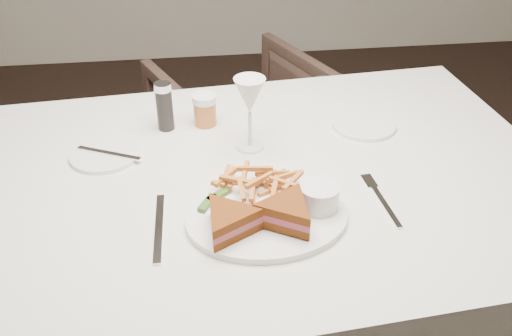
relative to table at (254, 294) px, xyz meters
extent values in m
cube|color=silver|center=(0.00, 0.00, 0.00)|extent=(1.43, 1.01, 0.75)
imported|color=#4C382E|center=(0.08, 0.99, -0.06)|extent=(0.79, 0.77, 0.63)
ellipsoid|color=white|center=(0.01, -0.16, 0.38)|extent=(0.34, 0.27, 0.01)
cube|color=silver|center=(-0.20, -0.16, 0.38)|extent=(0.02, 0.21, 0.00)
cylinder|color=white|center=(-0.33, 0.12, 0.38)|extent=(0.16, 0.16, 0.01)
cylinder|color=white|center=(0.30, 0.18, 0.38)|extent=(0.16, 0.16, 0.01)
cylinder|color=black|center=(-0.19, 0.23, 0.44)|extent=(0.04, 0.04, 0.12)
cylinder|color=#AF652A|center=(-0.09, 0.24, 0.42)|extent=(0.06, 0.06, 0.08)
cube|color=#375B20|center=(-0.08, -0.10, 0.40)|extent=(0.05, 0.05, 0.01)
cube|color=#375B20|center=(-0.11, -0.12, 0.40)|extent=(0.04, 0.06, 0.01)
cylinder|color=white|center=(0.11, -0.15, 0.42)|extent=(0.08, 0.08, 0.05)
camera|label=1|loc=(-0.12, -1.02, 1.09)|focal=40.00mm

